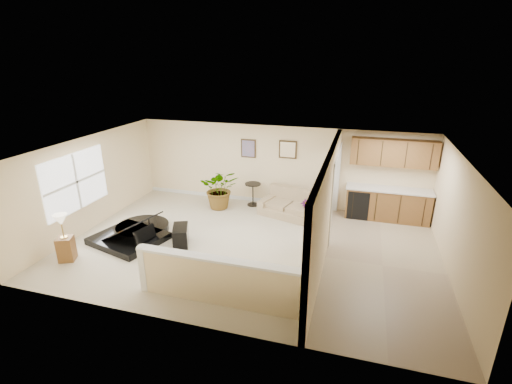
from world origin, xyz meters
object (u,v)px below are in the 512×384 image
(small_plant, at_px, (306,211))
(lamp_stand, at_px, (65,241))
(palm_plant, at_px, (220,189))
(piano_bench, at_px, (181,235))
(accent_table, at_px, (253,191))
(loveseat, at_px, (290,203))
(piano, at_px, (128,216))

(small_plant, distance_m, lamp_stand, 6.25)
(palm_plant, xyz_separation_m, lamp_stand, (-2.27, -3.94, -0.14))
(piano_bench, height_order, palm_plant, palm_plant)
(lamp_stand, bearing_deg, accent_table, 54.27)
(small_plant, bearing_deg, loveseat, 157.00)
(accent_table, bearing_deg, palm_plant, -152.01)
(accent_table, bearing_deg, piano_bench, -108.55)
(accent_table, xyz_separation_m, small_plant, (1.77, -0.61, -0.21))
(piano_bench, distance_m, lamp_stand, 2.62)
(accent_table, height_order, palm_plant, palm_plant)
(loveseat, relative_size, palm_plant, 1.41)
(palm_plant, distance_m, small_plant, 2.71)
(loveseat, bearing_deg, accent_table, 178.53)
(accent_table, distance_m, palm_plant, 1.04)
(loveseat, height_order, lamp_stand, lamp_stand)
(loveseat, distance_m, lamp_stand, 6.00)
(palm_plant, bearing_deg, accent_table, 27.99)
(loveseat, relative_size, accent_table, 2.71)
(accent_table, bearing_deg, small_plant, -19.03)
(piano, relative_size, palm_plant, 1.58)
(loveseat, bearing_deg, piano, -127.84)
(palm_plant, relative_size, small_plant, 2.32)
(small_plant, relative_size, lamp_stand, 0.53)
(piano, relative_size, accent_table, 3.05)
(loveseat, height_order, accent_table, loveseat)
(lamp_stand, bearing_deg, small_plant, 37.54)
(loveseat, relative_size, small_plant, 3.26)
(accent_table, distance_m, small_plant, 1.89)
(piano, xyz_separation_m, small_plant, (4.16, 2.47, -0.39))
(piano, bearing_deg, lamp_stand, -105.66)
(accent_table, height_order, lamp_stand, lamp_stand)
(piano_bench, height_order, loveseat, loveseat)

